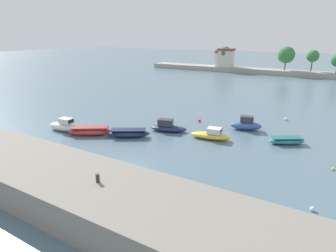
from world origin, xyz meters
TOP-DOWN VIEW (x-y plane):
  - ground_plane at (0.00, 0.00)m, footprint 400.00×400.00m
  - seawall_embankment at (0.00, -6.45)m, footprint 92.23×6.97m
  - mooring_bollard at (2.74, -6.50)m, footprint 0.26×0.26m
  - moored_boat_0 at (-14.24, 4.55)m, footprint 4.52×1.85m
  - moored_boat_1 at (-10.07, 5.17)m, footprint 5.42×4.30m
  - moored_boat_2 at (-5.62, 7.05)m, footprint 5.28×4.13m
  - moored_boat_3 at (-2.67, 11.47)m, footprint 5.03×3.12m
  - moored_boat_4 at (3.27, 11.61)m, footprint 4.95×2.41m
  - moored_boat_5 at (5.72, 17.32)m, footprint 4.26×2.76m
  - moored_boat_6 at (11.29, 14.58)m, footprint 4.22×3.39m
  - mooring_buoy_0 at (-1.00, 17.39)m, footprint 0.39×0.39m
  - mooring_buoy_1 at (15.43, 1.45)m, footprint 0.33×0.33m
  - mooring_buoy_2 at (9.36, 24.64)m, footprint 0.44×0.44m
  - mooring_buoy_3 at (16.28, 9.66)m, footprint 0.27×0.27m
  - distant_shoreline at (2.07, 76.29)m, footprint 93.10×6.53m

SIDE VIEW (x-z plane):
  - ground_plane at x=0.00m, z-range 0.00..0.00m
  - mooring_buoy_3 at x=16.28m, z-range 0.00..0.27m
  - mooring_buoy_1 at x=15.43m, z-range 0.00..0.33m
  - mooring_buoy_0 at x=-1.00m, z-range 0.00..0.39m
  - mooring_buoy_2 at x=9.36m, z-range 0.00..0.44m
  - moored_boat_6 at x=11.29m, z-range -0.02..0.79m
  - moored_boat_2 at x=-5.62m, z-range -0.02..0.95m
  - moored_boat_1 at x=-10.07m, z-range -0.03..1.03m
  - moored_boat_4 at x=3.27m, z-range -0.18..1.23m
  - moored_boat_3 at x=-2.67m, z-range -0.24..1.33m
  - moored_boat_0 at x=-14.24m, z-range -0.21..1.55m
  - moored_boat_5 at x=5.72m, z-range -0.22..1.60m
  - seawall_embankment at x=0.00m, z-range 0.00..2.38m
  - distant_shoreline at x=2.07m, z-range -1.67..6.85m
  - mooring_bollard at x=2.74m, z-range 2.38..2.98m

